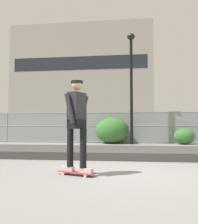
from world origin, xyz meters
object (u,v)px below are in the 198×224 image
at_px(parked_car_near, 86,129).
at_px(shrub_center, 184,136).
at_px(skater, 77,119).
at_px(shrub_left, 112,131).
at_px(skateboard, 76,172).
at_px(parked_car_mid, 177,129).
at_px(street_lamp, 131,74).

relative_size(parked_car_near, shrub_center, 3.95).
xyz_separation_m(skater, shrub_center, (3.93, 9.44, -0.68)).
height_order(shrub_left, shrub_center, shrub_left).
bearing_deg(shrub_center, skater, -112.59).
height_order(skater, shrub_center, skater).
bearing_deg(skateboard, parked_car_near, 99.60).
distance_m(skateboard, shrub_center, 10.23).
relative_size(skateboard, parked_car_mid, 0.18).
distance_m(parked_car_near, shrub_center, 7.30).
bearing_deg(skateboard, shrub_left, 90.22).
bearing_deg(street_lamp, shrub_left, 155.82).
xyz_separation_m(street_lamp, parked_car_mid, (3.16, 4.25, -3.08)).
xyz_separation_m(skateboard, parked_car_mid, (4.23, 13.40, 0.78)).
relative_size(skateboard, skater, 0.45).
height_order(skateboard, shrub_center, shrub_center).
bearing_deg(parked_car_near, shrub_center, -32.06).
xyz_separation_m(skater, parked_car_mid, (4.23, 13.40, -0.28)).
bearing_deg(skater, street_lamp, 83.29).
xyz_separation_m(skateboard, street_lamp, (1.08, 9.15, 3.86)).
distance_m(street_lamp, parked_car_near, 6.15).
distance_m(shrub_left, shrub_center, 3.98).
height_order(street_lamp, shrub_left, street_lamp).
height_order(parked_car_near, shrub_center, parked_car_near).
bearing_deg(skateboard, parked_car_mid, 72.46).
bearing_deg(parked_car_near, shrub_left, -58.83).
distance_m(parked_car_near, parked_car_mid, 6.48).
bearing_deg(parked_car_mid, skateboard, -107.54).
bearing_deg(shrub_left, skateboard, -89.78).
distance_m(street_lamp, shrub_center, 4.51).
relative_size(parked_car_mid, shrub_center, 4.01).
relative_size(parked_car_near, shrub_left, 2.31).
bearing_deg(skateboard, shrub_center, 67.41).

